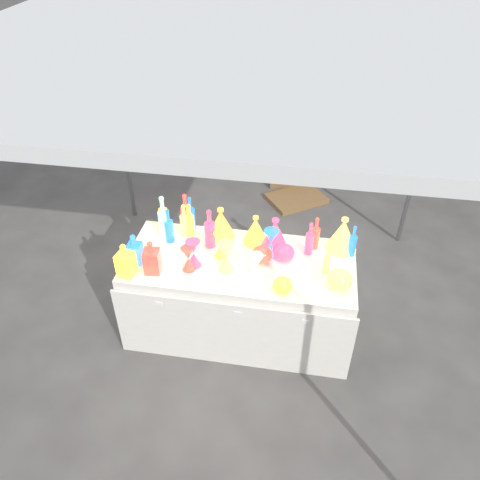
% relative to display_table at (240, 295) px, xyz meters
% --- Properties ---
extents(ground, '(80.00, 80.00, 0.00)m').
position_rel_display_table_xyz_m(ground, '(-0.00, 0.01, -0.37)').
color(ground, '#615F5A').
rests_on(ground, ground).
extents(canopy_tent, '(3.15, 3.15, 2.46)m').
position_rel_display_table_xyz_m(canopy_tent, '(-0.00, 0.02, 2.01)').
color(canopy_tent, gray).
rests_on(canopy_tent, ground).
extents(display_table, '(1.84, 0.83, 0.75)m').
position_rel_display_table_xyz_m(display_table, '(0.00, 0.00, 0.00)').
color(display_table, white).
rests_on(display_table, ground).
extents(cardboard_box_closed, '(0.52, 0.39, 0.36)m').
position_rel_display_table_xyz_m(cardboard_box_closed, '(0.24, 2.54, -0.19)').
color(cardboard_box_closed, olive).
rests_on(cardboard_box_closed, ground).
extents(cardboard_box_flat, '(0.81, 0.76, 0.06)m').
position_rel_display_table_xyz_m(cardboard_box_flat, '(0.35, 2.13, -0.35)').
color(cardboard_box_flat, olive).
rests_on(cardboard_box_flat, ground).
extents(bottle_0, '(0.09, 0.09, 0.29)m').
position_rel_display_table_xyz_m(bottle_0, '(-0.71, 0.35, 0.52)').
color(bottle_0, red).
rests_on(bottle_0, display_table).
extents(bottle_1, '(0.08, 0.08, 0.32)m').
position_rel_display_table_xyz_m(bottle_1, '(-0.48, 0.35, 0.54)').
color(bottle_1, '#167B36').
rests_on(bottle_1, display_table).
extents(bottle_2, '(0.10, 0.10, 0.36)m').
position_rel_display_table_xyz_m(bottle_2, '(-0.51, 0.32, 0.56)').
color(bottle_2, orange).
rests_on(bottle_2, display_table).
extents(bottle_3, '(0.11, 0.11, 0.35)m').
position_rel_display_table_xyz_m(bottle_3, '(-0.27, 0.16, 0.55)').
color(bottle_3, '#1D2CA9').
rests_on(bottle_3, display_table).
extents(bottle_4, '(0.09, 0.09, 0.30)m').
position_rel_display_table_xyz_m(bottle_4, '(-0.51, 0.26, 0.53)').
color(bottle_4, '#137C73').
rests_on(bottle_4, display_table).
extents(bottle_5, '(0.11, 0.11, 0.41)m').
position_rel_display_table_xyz_m(bottle_5, '(-0.66, 0.19, 0.58)').
color(bottle_5, '#D42AAD').
rests_on(bottle_5, display_table).
extents(bottle_6, '(0.10, 0.10, 0.31)m').
position_rel_display_table_xyz_m(bottle_6, '(-0.47, 0.27, 0.53)').
color(bottle_6, red).
rests_on(bottle_6, display_table).
extents(bottle_7, '(0.08, 0.08, 0.31)m').
position_rel_display_table_xyz_m(bottle_7, '(-0.61, 0.16, 0.53)').
color(bottle_7, '#167B36').
rests_on(bottle_7, display_table).
extents(decanter_0, '(0.14, 0.14, 0.28)m').
position_rel_display_table_xyz_m(decanter_0, '(-0.81, -0.29, 0.52)').
color(decanter_0, red).
rests_on(decanter_0, display_table).
extents(decanter_1, '(0.13, 0.13, 0.28)m').
position_rel_display_table_xyz_m(decanter_1, '(-0.63, -0.22, 0.52)').
color(decanter_1, orange).
rests_on(decanter_1, display_table).
extents(decanter_2, '(0.10, 0.10, 0.26)m').
position_rel_display_table_xyz_m(decanter_2, '(-0.80, -0.14, 0.51)').
color(decanter_2, '#167B36').
rests_on(decanter_2, display_table).
extents(hourglass_0, '(0.11, 0.11, 0.21)m').
position_rel_display_table_xyz_m(hourglass_0, '(-0.37, -0.16, 0.48)').
color(hourglass_0, orange).
rests_on(hourglass_0, display_table).
extents(hourglass_1, '(0.14, 0.14, 0.23)m').
position_rel_display_table_xyz_m(hourglass_1, '(-0.34, -0.11, 0.49)').
color(hourglass_1, '#1D2CA9').
rests_on(hourglass_1, display_table).
extents(hourglass_2, '(0.16, 0.16, 0.25)m').
position_rel_display_table_xyz_m(hourglass_2, '(-0.09, -0.11, 0.50)').
color(hourglass_2, '#137C73').
rests_on(hourglass_2, display_table).
extents(hourglass_3, '(0.12, 0.12, 0.21)m').
position_rel_display_table_xyz_m(hourglass_3, '(0.15, -0.17, 0.48)').
color(hourglass_3, '#D42AAD').
rests_on(hourglass_3, display_table).
extents(hourglass_4, '(0.14, 0.14, 0.22)m').
position_rel_display_table_xyz_m(hourglass_4, '(-0.16, 0.04, 0.49)').
color(hourglass_4, red).
rests_on(hourglass_4, display_table).
extents(hourglass_5, '(0.16, 0.16, 0.24)m').
position_rel_display_table_xyz_m(hourglass_5, '(0.23, 0.12, 0.49)').
color(hourglass_5, '#167B36').
rests_on(hourglass_5, display_table).
extents(globe_0, '(0.19, 0.19, 0.12)m').
position_rel_display_table_xyz_m(globe_0, '(0.36, -0.30, 0.43)').
color(globe_0, red).
rests_on(globe_0, display_table).
extents(globe_1, '(0.21, 0.21, 0.15)m').
position_rel_display_table_xyz_m(globe_1, '(0.76, -0.19, 0.45)').
color(globe_1, '#137C73').
rests_on(globe_1, display_table).
extents(globe_2, '(0.17, 0.17, 0.13)m').
position_rel_display_table_xyz_m(globe_2, '(0.17, 0.02, 0.44)').
color(globe_2, orange).
rests_on(globe_2, display_table).
extents(globe_3, '(0.17, 0.17, 0.13)m').
position_rel_display_table_xyz_m(globe_3, '(0.34, 0.07, 0.44)').
color(globe_3, '#1D2CA9').
rests_on(globe_3, display_table).
extents(lampshade_0, '(0.30, 0.30, 0.28)m').
position_rel_display_table_xyz_m(lampshade_0, '(-0.20, 0.29, 0.51)').
color(lampshade_0, '#E9F533').
rests_on(lampshade_0, display_table).
extents(lampshade_1, '(0.27, 0.27, 0.25)m').
position_rel_display_table_xyz_m(lampshade_1, '(0.08, 0.27, 0.50)').
color(lampshade_1, '#E9F533').
rests_on(lampshade_1, display_table).
extents(lampshade_2, '(0.32, 0.32, 0.29)m').
position_rel_display_table_xyz_m(lampshade_2, '(0.25, 0.19, 0.52)').
color(lampshade_2, '#1D2CA9').
rests_on(lampshade_2, display_table).
extents(lampshade_3, '(0.28, 0.28, 0.29)m').
position_rel_display_table_xyz_m(lampshade_3, '(0.78, 0.29, 0.52)').
color(lampshade_3, '#137C73').
rests_on(lampshade_3, display_table).
extents(bottle_8, '(0.07, 0.07, 0.28)m').
position_rel_display_table_xyz_m(bottle_8, '(0.86, 0.22, 0.52)').
color(bottle_8, '#167B36').
rests_on(bottle_8, display_table).
extents(bottle_9, '(0.08, 0.08, 0.29)m').
position_rel_display_table_xyz_m(bottle_9, '(0.57, 0.26, 0.52)').
color(bottle_9, orange).
rests_on(bottle_9, display_table).
extents(bottle_10, '(0.07, 0.07, 0.29)m').
position_rel_display_table_xyz_m(bottle_10, '(0.52, 0.19, 0.52)').
color(bottle_10, '#1D2CA9').
rests_on(bottle_10, display_table).
extents(bottle_11, '(0.06, 0.06, 0.25)m').
position_rel_display_table_xyz_m(bottle_11, '(0.66, -0.02, 0.50)').
color(bottle_11, '#137C73').
rests_on(bottle_11, display_table).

